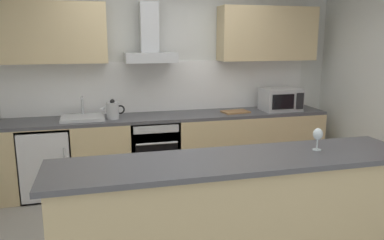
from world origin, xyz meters
TOP-DOWN VIEW (x-y plane):
  - ground at (0.00, 0.00)m, footprint 5.71×4.46m
  - wall_back at (0.00, 1.79)m, footprint 5.71×0.12m
  - backsplash_tile at (0.00, 1.72)m, footprint 4.00×0.02m
  - counter_back at (0.00, 1.41)m, footprint 4.14×0.60m
  - counter_island at (0.11, -0.68)m, footprint 2.78×0.64m
  - upper_cabinets at (-0.00, 1.56)m, footprint 4.09×0.32m
  - oven at (-0.21, 1.38)m, footprint 0.60×0.62m
  - refrigerator at (-1.48, 1.38)m, footprint 0.58×0.60m
  - microwave at (1.52, 1.36)m, footprint 0.50×0.38m
  - sink at (-1.05, 1.39)m, footprint 0.50×0.40m
  - kettle at (-0.69, 1.35)m, footprint 0.29×0.15m
  - range_hood at (-0.21, 1.51)m, footprint 0.62×0.45m
  - wine_glass at (0.80, -0.64)m, footprint 0.08×0.08m
  - chopping_board at (0.88, 1.36)m, footprint 0.37×0.27m

SIDE VIEW (x-z plane):
  - ground at x=0.00m, z-range -0.02..0.00m
  - refrigerator at x=-1.48m, z-range 0.00..0.85m
  - counter_back at x=0.00m, z-range 0.00..0.90m
  - oven at x=-0.21m, z-range 0.06..0.86m
  - counter_island at x=0.11m, z-range 0.01..0.98m
  - chopping_board at x=0.88m, z-range 0.90..0.92m
  - sink at x=-1.05m, z-range 0.80..1.06m
  - kettle at x=-0.69m, z-range 0.89..1.13m
  - microwave at x=1.52m, z-range 0.90..1.20m
  - wine_glass at x=0.80m, z-range 1.01..1.19m
  - backsplash_tile at x=0.00m, z-range 0.90..1.56m
  - wall_back at x=0.00m, z-range 0.00..2.60m
  - range_hood at x=-0.21m, z-range 1.43..2.15m
  - upper_cabinets at x=0.00m, z-range 1.56..2.26m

